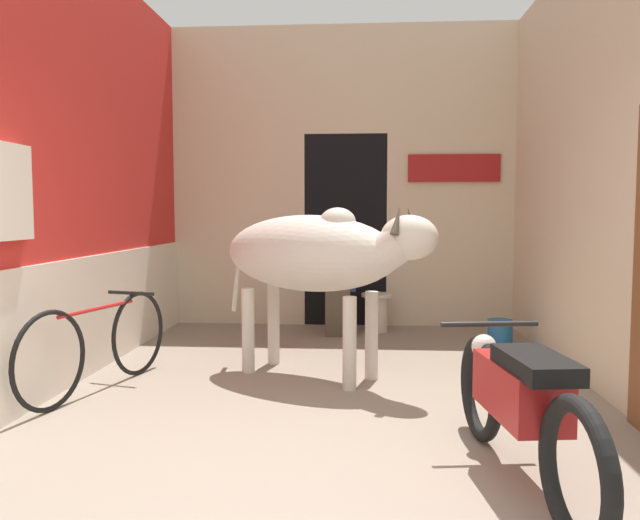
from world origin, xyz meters
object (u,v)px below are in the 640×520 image
object	(u,v)px
cow	(317,255)
plastic_stool	(377,311)
motorcycle_near	(520,402)
bicycle	(99,344)
bucket	(500,332)
shopkeeper_seated	(338,279)

from	to	relation	value
cow	plastic_stool	size ratio (longest dim) A/B	4.42
plastic_stool	cow	bearing A→B (deg)	-104.84
motorcycle_near	bicycle	world-z (taller)	motorcycle_near
plastic_stool	bucket	bearing A→B (deg)	-25.01
bicycle	plastic_stool	size ratio (longest dim) A/B	3.87
motorcycle_near	shopkeeper_seated	world-z (taller)	shopkeeper_seated
motorcycle_near	bucket	world-z (taller)	motorcycle_near
bucket	motorcycle_near	bearing A→B (deg)	-100.58
cow	motorcycle_near	bearing A→B (deg)	-59.07
shopkeeper_seated	motorcycle_near	bearing A→B (deg)	-74.23
cow	bucket	size ratio (longest dim) A/B	7.60
cow	bicycle	bearing A→B (deg)	-162.56
cow	bicycle	size ratio (longest dim) A/B	1.14
shopkeeper_seated	plastic_stool	world-z (taller)	shopkeeper_seated
shopkeeper_seated	cow	bearing A→B (deg)	-93.18
motorcycle_near	shopkeeper_seated	xyz separation A→B (m)	(-1.10, 3.88, 0.21)
cow	motorcycle_near	world-z (taller)	cow
motorcycle_near	bicycle	distance (m)	3.23
motorcycle_near	plastic_stool	xyz separation A→B (m)	(-0.65, 4.08, -0.19)
motorcycle_near	cow	bearing A→B (deg)	120.93
bicycle	shopkeeper_seated	distance (m)	3.00
motorcycle_near	bicycle	bearing A→B (deg)	152.81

